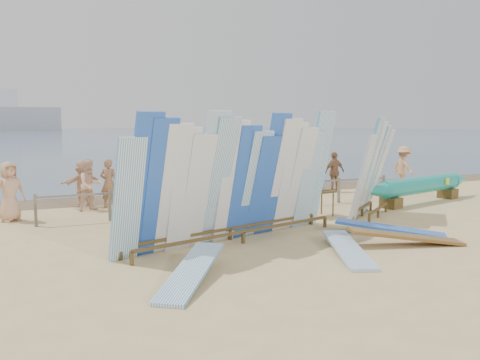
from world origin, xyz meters
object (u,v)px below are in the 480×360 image
beachgoer_1 (109,183)px  beachgoer_2 (90,185)px  flat_board_d (389,234)px  beachgoer_9 (291,170)px  outrigger_canoe (422,186)px  beachgoer_11 (82,184)px  beachgoer_0 (10,191)px  flat_board_c (405,245)px  beachgoer_extra_0 (404,167)px  beach_chair_right (267,197)px  beachgoer_7 (305,171)px  stroller (246,191)px  flat_board_e (192,282)px  main_surfboard_rack (237,184)px  side_surfboard_rack (371,172)px  beachgoer_3 (131,185)px  beachgoer_6 (265,176)px  vendor_table (318,203)px  beachgoer_10 (334,172)px  beach_chair_left (213,202)px  flat_board_b (348,254)px

beachgoer_1 → beachgoer_2: size_ratio=0.99×
flat_board_d → beachgoer_9: bearing=28.4°
outrigger_canoe → beachgoer_11: size_ratio=4.17×
beachgoer_1 → beachgoer_0: bearing=54.8°
outrigger_canoe → beachgoer_1: 10.85m
flat_board_c → beachgoer_extra_0: (7.13, 7.95, 0.92)m
beachgoer_1 → beachgoer_extra_0: 12.45m
beach_chair_right → beachgoer_11: bearing=134.8°
beachgoer_7 → beachgoer_9: size_ratio=0.93×
flat_board_c → beach_chair_right: beach_chair_right is taller
stroller → flat_board_e: bearing=-139.7°
main_surfboard_rack → side_surfboard_rack: size_ratio=2.09×
main_surfboard_rack → beachgoer_0: 7.03m
beachgoer_3 → beachgoer_6: size_ratio=0.91×
flat_board_c → stroller: (-0.78, 7.09, 0.44)m
beachgoer_7 → beachgoer_9: (-0.69, -0.03, 0.07)m
beachgoer_3 → beachgoer_extra_0: bearing=-68.8°
side_surfboard_rack → beachgoer_9: side_surfboard_rack is taller
beachgoer_7 → beach_chair_right: bearing=13.0°
beachgoer_7 → beachgoer_1: bearing=-19.5°
stroller → flat_board_d: bearing=-97.0°
outrigger_canoe → vendor_table: vendor_table is taller
beachgoer_6 → stroller: bearing=-67.7°
beachgoer_10 → main_surfboard_rack: bearing=36.9°
beach_chair_right → beachgoer_6: 1.57m
beachgoer_1 → beachgoer_2: beachgoer_2 is taller
stroller → beachgoer_2: bearing=153.0°
side_surfboard_rack → flat_board_d: side_surfboard_rack is taller
beachgoer_9 → beachgoer_2: beachgoer_9 is taller
beachgoer_10 → beachgoer_0: bearing=1.9°
beachgoer_11 → beachgoer_7: beachgoer_7 is taller
beachgoer_6 → beachgoer_2: bearing=-102.1°
flat_board_d → beachgoer_10: beachgoer_10 is taller
beachgoer_7 → beachgoer_10: beachgoer_7 is taller
beachgoer_10 → beachgoer_6: 3.41m
side_surfboard_rack → beachgoer_6: (-1.11, 4.74, -0.51)m
beach_chair_right → beachgoer_3: 4.67m
side_surfboard_rack → beachgoer_11: size_ratio=1.91×
vendor_table → beachgoer_0: beachgoer_0 is taller
flat_board_e → beachgoer_2: bearing=129.5°
vendor_table → beach_chair_left: bearing=123.3°
beach_chair_right → beachgoer_6: beachgoer_6 is taller
beachgoer_11 → beachgoer_6: bearing=144.4°
beach_chair_right → beachgoer_3: (-4.48, 1.21, 0.52)m
main_surfboard_rack → beach_chair_right: bearing=40.0°
flat_board_e → flat_board_b: bearing=42.1°
flat_board_c → beachgoer_7: (2.85, 9.04, 0.85)m
beachgoer_10 → beachgoer_6: bearing=2.2°
flat_board_c → beachgoer_1: bearing=51.9°
beachgoer_3 → vendor_table: bearing=-108.4°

